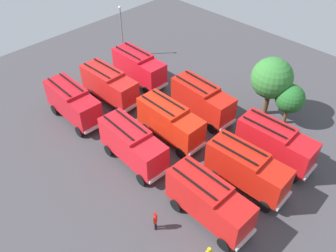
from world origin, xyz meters
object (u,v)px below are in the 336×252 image
object	(u,v)px
fire_truck_8	(275,143)
tree_1	(290,99)
fire_truck_0	(73,102)
fire_truck_6	(139,67)
firefighter_1	(155,220)
fire_truck_1	(133,144)
fire_truck_5	(247,168)
lamppost	(121,27)
traffic_cone_0	(84,105)
fire_truck_3	(109,85)
fire_truck_7	(202,99)
fire_truck_2	(209,200)
tree_0	(272,78)
fire_truck_4	(170,121)

from	to	relation	value
fire_truck_8	tree_1	world-z (taller)	tree_1
fire_truck_0	fire_truck_6	distance (m)	9.52
fire_truck_8	firefighter_1	xyz separation A→B (m)	(-2.31, -12.73, -1.14)
fire_truck_1	fire_truck_5	xyz separation A→B (m)	(8.98, 4.76, 0.00)
lamppost	fire_truck_6	bearing A→B (deg)	-24.38
fire_truck_5	traffic_cone_0	bearing A→B (deg)	-173.38
fire_truck_0	fire_truck_3	size ratio (longest dim) A/B	1.00
fire_truck_5	fire_truck_7	bearing A→B (deg)	149.20
fire_truck_1	fire_truck_5	distance (m)	10.16
fire_truck_2	fire_truck_6	distance (m)	20.71
firefighter_1	tree_1	world-z (taller)	tree_1
fire_truck_8	tree_0	world-z (taller)	tree_0
fire_truck_7	firefighter_1	distance (m)	14.79
fire_truck_0	fire_truck_6	xyz separation A→B (m)	(-0.48, 9.51, 0.00)
fire_truck_5	firefighter_1	distance (m)	8.75
fire_truck_0	tree_1	size ratio (longest dim) A/B	1.59
fire_truck_3	fire_truck_8	size ratio (longest dim) A/B	1.00
fire_truck_0	fire_truck_3	bearing A→B (deg)	91.47
fire_truck_2	lamppost	world-z (taller)	lamppost
fire_truck_3	fire_truck_7	bearing A→B (deg)	27.60
fire_truck_6	tree_0	world-z (taller)	tree_0
tree_0	traffic_cone_0	size ratio (longest dim) A/B	10.87
fire_truck_2	fire_truck_8	bearing A→B (deg)	90.28
fire_truck_6	fire_truck_7	distance (m)	9.63
fire_truck_6	traffic_cone_0	bearing A→B (deg)	-93.90
fire_truck_0	fire_truck_7	world-z (taller)	same
fire_truck_5	fire_truck_8	bearing A→B (deg)	87.41
fire_truck_1	tree_0	distance (m)	15.64
traffic_cone_0	fire_truck_2	bearing A→B (deg)	-4.93
fire_truck_1	fire_truck_6	bearing A→B (deg)	139.08
fire_truck_6	fire_truck_2	bearing A→B (deg)	-26.01
tree_1	fire_truck_2	bearing A→B (deg)	-82.85
fire_truck_5	firefighter_1	bearing A→B (deg)	-108.17
fire_truck_4	fire_truck_8	distance (m)	9.92
fire_truck_3	fire_truck_5	world-z (taller)	same
fire_truck_7	tree_0	bearing A→B (deg)	51.67
fire_truck_0	traffic_cone_0	bearing A→B (deg)	124.41
fire_truck_0	fire_truck_3	world-z (taller)	same
tree_1	fire_truck_1	bearing A→B (deg)	-115.26
lamppost	fire_truck_5	bearing A→B (deg)	-16.70
fire_truck_3	lamppost	size ratio (longest dim) A/B	1.07
tree_1	lamppost	world-z (taller)	lamppost
fire_truck_2	fire_truck_8	distance (m)	9.17
fire_truck_1	lamppost	xyz separation A→B (m)	(-16.20, 12.31, 1.82)
fire_truck_1	fire_truck_8	world-z (taller)	same
fire_truck_8	lamppost	xyz separation A→B (m)	(-25.18, 3.18, 1.82)
fire_truck_0	fire_truck_4	distance (m)	10.45
fire_truck_1	fire_truck_8	xyz separation A→B (m)	(8.97, 9.14, 0.00)
fire_truck_3	fire_truck_6	bearing A→B (deg)	94.79
fire_truck_1	fire_truck_3	size ratio (longest dim) A/B	1.01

